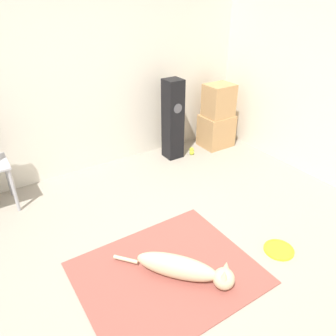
# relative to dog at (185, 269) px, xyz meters

# --- Properties ---
(ground_plane) EXTENTS (12.00, 12.00, 0.00)m
(ground_plane) POSITION_rel_dog_xyz_m (-0.21, 0.17, -0.11)
(ground_plane) COLOR #9E9384
(wall_back) EXTENTS (8.00, 0.06, 2.55)m
(wall_back) POSITION_rel_dog_xyz_m (-0.21, 2.27, 1.16)
(wall_back) COLOR silver
(wall_back) RESTS_ON ground_plane
(area_rug) EXTENTS (1.46, 1.21, 0.01)m
(area_rug) POSITION_rel_dog_xyz_m (-0.09, 0.12, -0.11)
(area_rug) COLOR #934C42
(area_rug) RESTS_ON ground_plane
(dog) EXTENTS (0.72, 0.85, 0.23)m
(dog) POSITION_rel_dog_xyz_m (0.00, 0.00, 0.00)
(dog) COLOR beige
(dog) RESTS_ON area_rug
(frisbee) EXTENTS (0.28, 0.28, 0.03)m
(frisbee) POSITION_rel_dog_xyz_m (0.93, -0.21, -0.10)
(frisbee) COLOR yellow
(frisbee) RESTS_ON ground_plane
(cardboard_box_lower) EXTENTS (0.46, 0.38, 0.48)m
(cardboard_box_lower) POSITION_rel_dog_xyz_m (1.93, 1.89, 0.13)
(cardboard_box_lower) COLOR tan
(cardboard_box_lower) RESTS_ON ground_plane
(cardboard_box_upper) EXTENTS (0.39, 0.33, 0.46)m
(cardboard_box_upper) POSITION_rel_dog_xyz_m (1.92, 1.87, 0.60)
(cardboard_box_upper) COLOR tan
(cardboard_box_upper) RESTS_ON cardboard_box_lower
(floor_speaker) EXTENTS (0.23, 0.23, 1.10)m
(floor_speaker) POSITION_rel_dog_xyz_m (1.17, 1.93, 0.44)
(floor_speaker) COLOR black
(floor_speaker) RESTS_ON ground_plane
(tennis_ball_by_boxes) EXTENTS (0.07, 0.07, 0.07)m
(tennis_ball_by_boxes) POSITION_rel_dog_xyz_m (1.43, 1.82, -0.08)
(tennis_ball_by_boxes) COLOR #C6E033
(tennis_ball_by_boxes) RESTS_ON ground_plane
(tennis_ball_near_speaker) EXTENTS (0.07, 0.07, 0.07)m
(tennis_ball_near_speaker) POSITION_rel_dog_xyz_m (1.49, 1.90, -0.08)
(tennis_ball_near_speaker) COLOR #C6E033
(tennis_ball_near_speaker) RESTS_ON ground_plane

